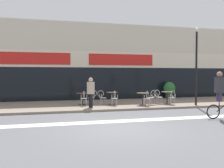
{
  "coord_description": "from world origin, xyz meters",
  "views": [
    {
      "loc": [
        -2.79,
        -9.1,
        2.01
      ],
      "look_at": [
        1.41,
        6.2,
        1.42
      ],
      "focal_mm": 42.0,
      "sensor_mm": 36.0,
      "label": 1
    }
  ],
  "objects": [
    {
      "name": "planter_pot",
      "position": [
        6.98,
        9.45,
        0.81
      ],
      "size": [
        0.92,
        0.92,
        1.31
      ],
      "color": "#4C4C51",
      "rests_on": "sidewalk_slab"
    },
    {
      "name": "cafe_chair_1_side",
      "position": [
        0.89,
        6.61,
        0.64
      ],
      "size": [
        0.6,
        0.45,
        0.9
      ],
      "rotation": [
        0.0,
        0.0,
        0.14
      ],
      "color": "#B7B2AD",
      "rests_on": "sidewalk_slab"
    },
    {
      "name": "cafe_chair_2_side",
      "position": [
        3.92,
        5.88,
        0.64
      ],
      "size": [
        0.6,
        0.45,
        0.9
      ],
      "rotation": [
        0.0,
        0.0,
        3.28
      ],
      "color": "#B7B2AD",
      "rests_on": "sidewalk_slab"
    },
    {
      "name": "cafe_chair_0_side",
      "position": [
        0.35,
        7.02,
        0.64
      ],
      "size": [
        0.58,
        0.42,
        0.9
      ],
      "rotation": [
        0.0,
        0.0,
        3.19
      ],
      "color": "#B7B2AD",
      "rests_on": "sidewalk_slab"
    },
    {
      "name": "cafe_chair_0_near",
      "position": [
        -0.28,
        6.39,
        0.64
      ],
      "size": [
        0.43,
        0.59,
        0.9
      ],
      "rotation": [
        0.0,
        0.0,
        1.48
      ],
      "color": "#B7B2AD",
      "rests_on": "sidewalk_slab"
    },
    {
      "name": "cafe_chair_2_near",
      "position": [
        3.28,
        5.24,
        0.64
      ],
      "size": [
        0.44,
        0.6,
        0.9
      ],
      "rotation": [
        0.0,
        0.0,
        1.45
      ],
      "color": "#B7B2AD",
      "rests_on": "sidewalk_slab"
    },
    {
      "name": "pedestrian_near_end",
      "position": [
        -0.02,
        5.53,
        1.13
      ],
      "size": [
        0.53,
        0.53,
        1.7
      ],
      "rotation": [
        0.0,
        0.0,
        0.23
      ],
      "color": "black",
      "rests_on": "sidewalk_slab"
    },
    {
      "name": "cafe_chair_3_near",
      "position": [
        5.06,
        5.46,
        0.64
      ],
      "size": [
        0.44,
        0.59,
        0.9
      ],
      "rotation": [
        0.0,
        0.0,
        1.67
      ],
      "color": "#B7B2AD",
      "rests_on": "sidewalk_slab"
    },
    {
      "name": "lamp_post",
      "position": [
        6.4,
        4.94,
        2.87
      ],
      "size": [
        0.26,
        0.26,
        4.71
      ],
      "color": "black",
      "rests_on": "sidewalk_slab"
    },
    {
      "name": "cafe_chair_1_near",
      "position": [
        1.5,
        5.99,
        0.64
      ],
      "size": [
        0.43,
        0.59,
        0.9
      ],
      "rotation": [
        0.0,
        0.0,
        1.48
      ],
      "color": "#B7B2AD",
      "rests_on": "sidewalk_slab"
    },
    {
      "name": "bistro_table_0",
      "position": [
        -0.27,
        7.02,
        0.65
      ],
      "size": [
        0.77,
        0.77,
        0.73
      ],
      "color": "black",
      "rests_on": "sidewalk_slab"
    },
    {
      "name": "bistro_table_2",
      "position": [
        3.29,
        5.87,
        0.66
      ],
      "size": [
        0.78,
        0.78,
        0.75
      ],
      "color": "black",
      "rests_on": "sidewalk_slab"
    },
    {
      "name": "cafe_chair_3_side",
      "position": [
        4.42,
        6.09,
        0.64
      ],
      "size": [
        0.59,
        0.42,
        0.9
      ],
      "rotation": [
        0.0,
        0.0,
        -0.06
      ],
      "color": "#B7B2AD",
      "rests_on": "sidewalk_slab"
    },
    {
      "name": "bike_lane_stripe",
      "position": [
        0.0,
        1.56,
        0.0
      ],
      "size": [
        36.0,
        0.7,
        0.01
      ],
      "primitive_type": "cube",
      "color": "silver",
      "rests_on": "ground"
    },
    {
      "name": "bistro_table_3",
      "position": [
        5.05,
        6.08,
        0.68
      ],
      "size": [
        0.75,
        0.75,
        0.78
      ],
      "color": "black",
      "rests_on": "sidewalk_slab"
    },
    {
      "name": "sidewalk_slab",
      "position": [
        0.0,
        7.25,
        0.06
      ],
      "size": [
        40.0,
        5.5,
        0.12
      ],
      "primitive_type": "cube",
      "color": "gray",
      "rests_on": "ground"
    },
    {
      "name": "bistro_table_1",
      "position": [
        1.51,
        6.62,
        0.67
      ],
      "size": [
        0.67,
        0.67,
        0.78
      ],
      "color": "black",
      "rests_on": "sidewalk_slab"
    },
    {
      "name": "ground_plane",
      "position": [
        0.0,
        0.0,
        0.0
      ],
      "size": [
        120.0,
        120.0,
        0.0
      ],
      "primitive_type": "plane",
      "color": "#5B5B60"
    },
    {
      "name": "cyclist_0",
      "position": [
        5.03,
        0.95,
        1.26
      ],
      "size": [
        1.68,
        0.53,
        2.13
      ],
      "rotation": [
        0.0,
        0.0,
        -0.07
      ],
      "color": "black",
      "rests_on": "ground"
    },
    {
      "name": "storefront_facade",
      "position": [
        0.0,
        11.97,
        2.9
      ],
      "size": [
        40.0,
        4.06,
        5.84
      ],
      "color": "beige",
      "rests_on": "ground"
    }
  ]
}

